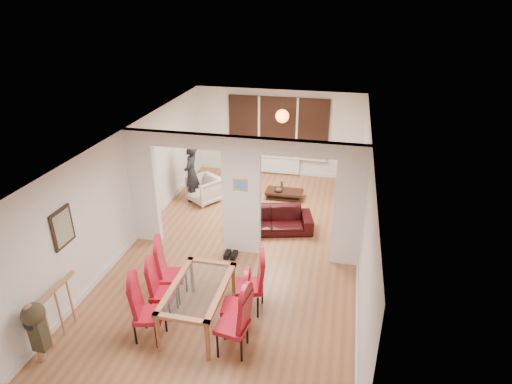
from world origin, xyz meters
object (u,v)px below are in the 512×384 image
(coffee_table, at_px, (284,195))
(armchair, at_px, (204,190))
(dining_chair_lb, at_px, (163,290))
(television, at_px, (341,183))
(bowl, at_px, (278,190))
(dining_chair_la, at_px, (148,311))
(dining_chair_lc, at_px, (172,272))
(bottle, at_px, (282,185))
(dining_chair_ra, at_px, (232,322))
(sofa, at_px, (271,220))
(dining_table, at_px, (199,305))
(dining_chair_rb, at_px, (235,303))
(dining_chair_rc, at_px, (249,282))
(person, at_px, (191,173))

(coffee_table, bearing_deg, armchair, -162.91)
(dining_chair_lb, height_order, television, dining_chair_lb)
(coffee_table, distance_m, bowl, 0.23)
(dining_chair_la, height_order, bowl, dining_chair_la)
(dining_chair_lc, height_order, bottle, dining_chair_lc)
(bottle, height_order, bowl, bottle)
(dining_chair_ra, height_order, sofa, dining_chair_ra)
(dining_table, relative_size, bottle, 6.18)
(dining_table, distance_m, coffee_table, 5.16)
(dining_table, xyz_separation_m, sofa, (0.62, 3.33, -0.09))
(dining_chair_lc, relative_size, dining_chair_rb, 1.06)
(dining_chair_rc, distance_m, coffee_table, 4.62)
(dining_chair_lc, height_order, television, dining_chair_lc)
(sofa, bearing_deg, person, 139.65)
(dining_chair_lb, height_order, armchair, dining_chair_lb)
(dining_chair_lb, bearing_deg, dining_chair_la, -98.03)
(dining_chair_ra, relative_size, person, 0.73)
(dining_table, xyz_separation_m, dining_chair_lc, (-0.69, 0.53, 0.19))
(dining_chair_la, xyz_separation_m, television, (2.81, 6.38, -0.27))
(dining_chair_lb, height_order, dining_chair_rb, dining_chair_rb)
(dining_chair_lc, height_order, coffee_table, dining_chair_lc)
(armchair, xyz_separation_m, coffee_table, (2.07, 0.64, -0.23))
(sofa, xyz_separation_m, coffee_table, (0.04, 1.78, -0.17))
(dining_chair_lc, bearing_deg, dining_chair_la, -102.36)
(dining_chair_lb, bearing_deg, dining_chair_lc, 83.94)
(sofa, relative_size, bowl, 8.32)
(dining_chair_lb, distance_m, person, 4.57)
(dining_chair_la, height_order, dining_chair_lc, dining_chair_lc)
(armchair, bearing_deg, coffee_table, 52.59)
(dining_chair_la, height_order, dining_chair_ra, dining_chair_ra)
(dining_chair_la, distance_m, television, 6.97)
(dining_chair_rb, height_order, armchair, dining_chair_rb)
(dining_chair_la, distance_m, dining_chair_lc, 1.05)
(dining_chair_rb, relative_size, person, 0.68)
(bottle, bearing_deg, armchair, -160.44)
(dining_chair_lb, distance_m, bottle, 5.26)
(coffee_table, xyz_separation_m, bowl, (-0.16, -0.08, 0.14))
(dining_chair_ra, bearing_deg, dining_chair_la, -169.94)
(dining_chair_rb, height_order, television, dining_chair_rb)
(bottle, bearing_deg, dining_chair_ra, -88.43)
(dining_chair_ra, bearing_deg, bowl, 101.33)
(bowl, bearing_deg, dining_chair_ra, -87.66)
(dining_chair_lc, height_order, person, person)
(armchair, height_order, person, person)
(dining_chair_lc, height_order, dining_chair_rc, dining_chair_rc)
(armchair, relative_size, person, 0.49)
(dining_chair_la, distance_m, dining_chair_ra, 1.38)
(person, xyz_separation_m, bottle, (2.33, 0.68, -0.43))
(dining_chair_lc, xyz_separation_m, bottle, (1.26, 4.65, -0.21))
(dining_table, relative_size, television, 1.61)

